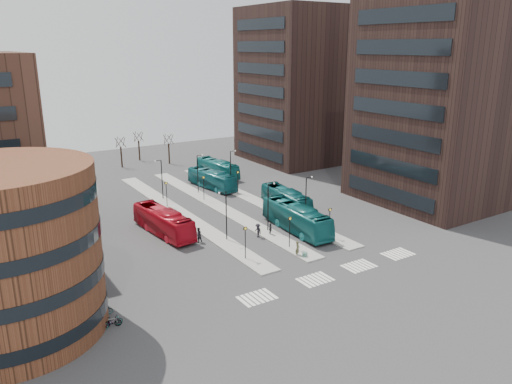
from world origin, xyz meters
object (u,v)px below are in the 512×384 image
teal_bus_a (296,218)px  teal_bus_d (218,168)px  commuter_b (270,229)px  bicycle_near (112,322)px  red_bus (163,222)px  commuter_c (258,230)px  teal_bus_b (212,179)px  traveller (298,249)px  commuter_a (198,235)px  bicycle_mid (112,322)px  bicycle_far (104,311)px  teal_bus_c (286,199)px  suitcase (305,255)px

teal_bus_a → teal_bus_d: size_ratio=1.15×
commuter_b → bicycle_near: 25.27m
red_bus → commuter_c: 11.89m
teal_bus_b → commuter_b: 23.29m
traveller → teal_bus_b: bearing=47.7°
red_bus → commuter_a: (2.43, -4.88, -0.69)m
traveller → commuter_b: traveller is taller
teal_bus_d → bicycle_near: bearing=-133.0°
teal_bus_b → bicycle_near: teal_bus_b is taller
bicycle_mid → bicycle_far: (0.00, 2.34, -0.07)m
commuter_c → bicycle_mid: size_ratio=1.12×
red_bus → traveller: bearing=-61.6°
red_bus → bicycle_far: bearing=-133.5°
teal_bus_d → commuter_c: teal_bus_d is taller
teal_bus_c → traveller: (-8.71, -14.30, -0.61)m
commuter_c → bicycle_near: bearing=-67.1°
bicycle_far → traveller: bearing=-82.7°
suitcase → commuter_a: 13.17m
traveller → commuter_c: bearing=61.9°
teal_bus_b → suitcase: bearing=-105.8°
suitcase → teal_bus_a: size_ratio=0.05×
red_bus → commuter_c: red_bus is taller
red_bus → commuter_b: (11.00, -7.61, -0.83)m
commuter_a → bicycle_mid: size_ratio=1.19×
red_bus → commuter_b: 13.41m
teal_bus_d → bicycle_mid: 50.53m
teal_bus_b → red_bus: bearing=-141.7°
suitcase → teal_bus_b: 31.02m
red_bus → commuter_c: size_ratio=6.60×
red_bus → bicycle_near: red_bus is taller
teal_bus_b → bicycle_mid: 42.82m
teal_bus_b → commuter_a: teal_bus_b is taller
red_bus → bicycle_mid: 21.66m
teal_bus_a → teal_bus_c: bearing=66.0°
suitcase → traveller: (-0.47, 0.75, 0.60)m
teal_bus_c → bicycle_near: size_ratio=5.92×
bicycle_near → teal_bus_d: bearing=-44.0°
commuter_a → bicycle_mid: (-14.47, -13.10, -0.46)m
bicycle_near → teal_bus_b: bearing=-44.5°
teal_bus_c → teal_bus_d: size_ratio=1.01×
commuter_b → bicycle_near: size_ratio=0.86×
teal_bus_d → commuter_c: (-9.98, -28.98, -0.62)m
red_bus → teal_bus_d: bearing=42.4°
teal_bus_a → teal_bus_b: (0.14, 23.40, -0.21)m
commuter_a → bicycle_mid: 19.52m
traveller → bicycle_near: size_ratio=0.98×
teal_bus_c → bicycle_near: (-30.70, -17.70, -1.02)m
teal_bus_b → commuter_a: 23.73m
traveller → commuter_a: 12.27m
teal_bus_c → bicycle_near: 35.45m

